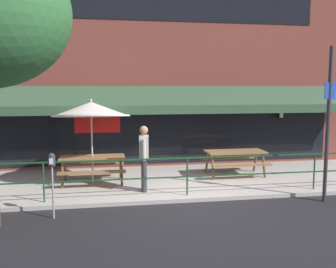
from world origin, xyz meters
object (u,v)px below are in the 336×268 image
(picnic_table_centre, at_px, (235,156))
(pedestrian_walking, at_px, (144,155))
(picnic_table_left, at_px, (92,162))
(street_sign_pole, at_px, (328,123))
(patio_umbrella_left, at_px, (91,110))
(parking_meter_near, at_px, (52,166))

(picnic_table_centre, distance_m, pedestrian_walking, 3.23)
(picnic_table_left, distance_m, street_sign_pole, 6.26)
(pedestrian_walking, relative_size, street_sign_pole, 0.45)
(picnic_table_left, relative_size, patio_umbrella_left, 0.75)
(picnic_table_centre, relative_size, parking_meter_near, 1.27)
(picnic_table_left, bearing_deg, patio_umbrella_left, -90.00)
(patio_umbrella_left, height_order, parking_meter_near, patio_umbrella_left)
(picnic_table_left, height_order, pedestrian_walking, pedestrian_walking)
(picnic_table_left, xyz_separation_m, parking_meter_near, (-0.75, -2.53, 0.44))
(street_sign_pole, bearing_deg, picnic_table_centre, 117.64)
(picnic_table_left, distance_m, pedestrian_walking, 1.74)
(picnic_table_left, distance_m, parking_meter_near, 2.68)
(parking_meter_near, bearing_deg, patio_umbrella_left, 73.41)
(picnic_table_left, height_order, patio_umbrella_left, patio_umbrella_left)
(picnic_table_centre, xyz_separation_m, parking_meter_near, (-5.04, -2.77, 0.44))
(picnic_table_left, distance_m, picnic_table_centre, 4.30)
(parking_meter_near, bearing_deg, pedestrian_walking, 35.27)
(picnic_table_centre, height_order, parking_meter_near, parking_meter_near)
(parking_meter_near, bearing_deg, picnic_table_left, 73.43)
(street_sign_pole, bearing_deg, picnic_table_left, 157.23)
(picnic_table_centre, distance_m, street_sign_pole, 3.20)
(picnic_table_left, xyz_separation_m, patio_umbrella_left, (-0.00, -0.00, 1.47))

